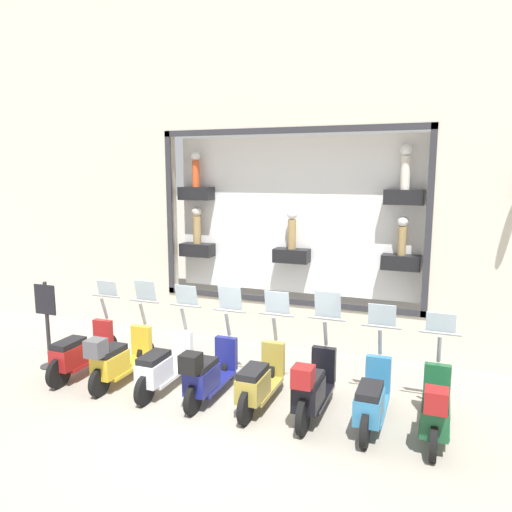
{
  "coord_description": "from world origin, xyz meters",
  "views": [
    {
      "loc": [
        -6.04,
        -2.94,
        3.58
      ],
      "look_at": [
        2.13,
        0.18,
        2.09
      ],
      "focal_mm": 35.0,
      "sensor_mm": 36.0,
      "label": 1
    }
  ],
  "objects_px": {
    "shop_sign_post": "(47,322)",
    "scooter_white_5": "(163,366)",
    "scooter_teal_1": "(372,399)",
    "scooter_olive_3": "(260,380)",
    "scooter_black_2": "(313,386)",
    "scooter_red_7": "(80,352)",
    "scooter_yellow_6": "(118,358)",
    "scooter_navy_4": "(208,372)",
    "scooter_green_0": "(436,408)"
  },
  "relations": [
    {
      "from": "shop_sign_post",
      "to": "scooter_white_5",
      "type": "bearing_deg",
      "value": -92.54
    },
    {
      "from": "scooter_teal_1",
      "to": "scooter_olive_3",
      "type": "distance_m",
      "value": 1.69
    },
    {
      "from": "scooter_olive_3",
      "to": "scooter_white_5",
      "type": "height_order",
      "value": "scooter_olive_3"
    },
    {
      "from": "scooter_black_2",
      "to": "scooter_red_7",
      "type": "xyz_separation_m",
      "value": [
        0.05,
        4.22,
        -0.05
      ]
    },
    {
      "from": "scooter_black_2",
      "to": "scooter_white_5",
      "type": "distance_m",
      "value": 2.54
    },
    {
      "from": "scooter_olive_3",
      "to": "scooter_yellow_6",
      "type": "height_order",
      "value": "scooter_olive_3"
    },
    {
      "from": "scooter_teal_1",
      "to": "scooter_black_2",
      "type": "relative_size",
      "value": 0.99
    },
    {
      "from": "scooter_white_5",
      "to": "scooter_yellow_6",
      "type": "xyz_separation_m",
      "value": [
        -0.06,
        0.84,
        0.04
      ]
    },
    {
      "from": "scooter_navy_4",
      "to": "scooter_red_7",
      "type": "xyz_separation_m",
      "value": [
        0.07,
        2.53,
        -0.03
      ]
    },
    {
      "from": "scooter_green_0",
      "to": "scooter_olive_3",
      "type": "distance_m",
      "value": 2.54
    },
    {
      "from": "scooter_white_5",
      "to": "scooter_black_2",
      "type": "bearing_deg",
      "value": -91.13
    },
    {
      "from": "scooter_white_5",
      "to": "scooter_olive_3",
      "type": "bearing_deg",
      "value": -89.89
    },
    {
      "from": "scooter_red_7",
      "to": "shop_sign_post",
      "type": "distance_m",
      "value": 0.93
    },
    {
      "from": "scooter_yellow_6",
      "to": "shop_sign_post",
      "type": "relative_size",
      "value": 1.11
    },
    {
      "from": "scooter_black_2",
      "to": "scooter_navy_4",
      "type": "bearing_deg",
      "value": 90.47
    },
    {
      "from": "scooter_black_2",
      "to": "scooter_white_5",
      "type": "xyz_separation_m",
      "value": [
        0.05,
        2.53,
        -0.06
      ]
    },
    {
      "from": "scooter_teal_1",
      "to": "scooter_navy_4",
      "type": "bearing_deg",
      "value": 91.43
    },
    {
      "from": "scooter_red_7",
      "to": "scooter_navy_4",
      "type": "bearing_deg",
      "value": -91.49
    },
    {
      "from": "scooter_teal_1",
      "to": "scooter_black_2",
      "type": "xyz_separation_m",
      "value": [
        -0.05,
        0.84,
        0.07
      ]
    },
    {
      "from": "scooter_green_0",
      "to": "scooter_black_2",
      "type": "bearing_deg",
      "value": 89.43
    },
    {
      "from": "scooter_yellow_6",
      "to": "shop_sign_post",
      "type": "xyz_separation_m",
      "value": [
        0.17,
        1.66,
        0.4
      ]
    },
    {
      "from": "scooter_black_2",
      "to": "scooter_white_5",
      "type": "height_order",
      "value": "scooter_black_2"
    },
    {
      "from": "scooter_white_5",
      "to": "scooter_teal_1",
      "type": "bearing_deg",
      "value": -90.01
    },
    {
      "from": "scooter_white_5",
      "to": "scooter_yellow_6",
      "type": "distance_m",
      "value": 0.85
    },
    {
      "from": "scooter_yellow_6",
      "to": "scooter_teal_1",
      "type": "bearing_deg",
      "value": -89.15
    },
    {
      "from": "scooter_teal_1",
      "to": "scooter_olive_3",
      "type": "xyz_separation_m",
      "value": [
        0.0,
        1.69,
        0.01
      ]
    },
    {
      "from": "scooter_navy_4",
      "to": "scooter_olive_3",
      "type": "bearing_deg",
      "value": -85.45
    },
    {
      "from": "scooter_olive_3",
      "to": "scooter_red_7",
      "type": "distance_m",
      "value": 3.38
    },
    {
      "from": "scooter_yellow_6",
      "to": "scooter_white_5",
      "type": "bearing_deg",
      "value": -85.74
    },
    {
      "from": "scooter_teal_1",
      "to": "shop_sign_post",
      "type": "relative_size",
      "value": 1.11
    },
    {
      "from": "scooter_green_0",
      "to": "scooter_olive_3",
      "type": "height_order",
      "value": "scooter_olive_3"
    },
    {
      "from": "scooter_black_2",
      "to": "scooter_olive_3",
      "type": "relative_size",
      "value": 1.0
    },
    {
      "from": "scooter_black_2",
      "to": "scooter_olive_3",
      "type": "height_order",
      "value": "scooter_black_2"
    },
    {
      "from": "scooter_green_0",
      "to": "scooter_white_5",
      "type": "xyz_separation_m",
      "value": [
        0.07,
        4.22,
        -0.04
      ]
    },
    {
      "from": "scooter_white_5",
      "to": "shop_sign_post",
      "type": "height_order",
      "value": "shop_sign_post"
    },
    {
      "from": "scooter_green_0",
      "to": "scooter_black_2",
      "type": "xyz_separation_m",
      "value": [
        0.02,
        1.69,
        0.03
      ]
    },
    {
      "from": "scooter_teal_1",
      "to": "scooter_navy_4",
      "type": "height_order",
      "value": "scooter_navy_4"
    },
    {
      "from": "scooter_olive_3",
      "to": "scooter_black_2",
      "type": "bearing_deg",
      "value": -93.61
    },
    {
      "from": "scooter_teal_1",
      "to": "scooter_white_5",
      "type": "bearing_deg",
      "value": 89.99
    },
    {
      "from": "scooter_green_0",
      "to": "scooter_white_5",
      "type": "distance_m",
      "value": 4.23
    },
    {
      "from": "scooter_black_2",
      "to": "scooter_red_7",
      "type": "relative_size",
      "value": 1.0
    },
    {
      "from": "scooter_green_0",
      "to": "scooter_yellow_6",
      "type": "distance_m",
      "value": 5.07
    },
    {
      "from": "scooter_green_0",
      "to": "scooter_white_5",
      "type": "relative_size",
      "value": 1.0
    },
    {
      "from": "scooter_black_2",
      "to": "scooter_olive_3",
      "type": "xyz_separation_m",
      "value": [
        0.05,
        0.84,
        -0.06
      ]
    },
    {
      "from": "scooter_green_0",
      "to": "shop_sign_post",
      "type": "xyz_separation_m",
      "value": [
        0.18,
        6.73,
        0.41
      ]
    },
    {
      "from": "scooter_yellow_6",
      "to": "shop_sign_post",
      "type": "bearing_deg",
      "value": 84.0
    },
    {
      "from": "scooter_green_0",
      "to": "scooter_yellow_6",
      "type": "height_order",
      "value": "scooter_yellow_6"
    },
    {
      "from": "scooter_navy_4",
      "to": "scooter_teal_1",
      "type": "bearing_deg",
      "value": -88.57
    },
    {
      "from": "scooter_yellow_6",
      "to": "scooter_red_7",
      "type": "xyz_separation_m",
      "value": [
        0.06,
        0.84,
        -0.03
      ]
    },
    {
      "from": "scooter_white_5",
      "to": "shop_sign_post",
      "type": "relative_size",
      "value": 1.11
    }
  ]
}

